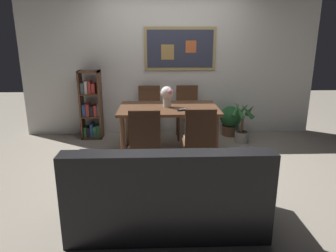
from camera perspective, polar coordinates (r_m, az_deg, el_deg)
ground_plane at (r=4.51m, az=1.06°, el=-6.93°), size 12.00×12.00×0.00m
wall_back_with_painting at (r=5.70m, az=0.30°, el=11.52°), size 5.20×0.14×2.60m
dining_table at (r=4.71m, az=0.10°, el=2.37°), size 1.47×0.95×0.74m
dining_chair_near_left at (r=3.93m, az=-4.16°, el=-2.14°), size 0.40×0.41×0.91m
dining_chair_far_right at (r=5.57m, az=3.51°, el=3.38°), size 0.40×0.41×0.91m
dining_chair_near_right at (r=3.99m, az=5.66°, el=-1.86°), size 0.40×0.41×0.91m
dining_chair_far_left at (r=5.54m, az=-3.41°, el=3.32°), size 0.40×0.41×0.91m
leather_couch at (r=3.04m, az=-0.28°, el=-12.48°), size 1.80×0.84×0.84m
bookshelf at (r=5.66m, az=-13.71°, el=3.13°), size 0.36×0.28×1.19m
potted_ivy at (r=5.82m, az=11.25°, el=1.07°), size 0.39×0.39×0.61m
potted_palm at (r=5.44m, az=13.31°, el=0.37°), size 0.40×0.39×0.72m
flower_vase at (r=4.67m, az=-0.18°, el=5.73°), size 0.20×0.20×0.31m
tv_remote at (r=4.47m, az=2.65°, el=2.95°), size 0.16×0.10×0.02m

